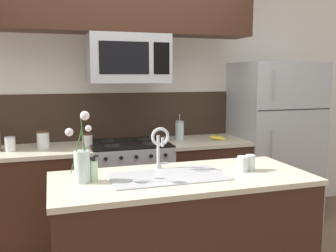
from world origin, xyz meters
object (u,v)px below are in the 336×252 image
(french_press, at_px, (180,130))
(spare_glass, at_px, (250,162))
(storage_jar_short, at_px, (43,140))
(flower_vase, at_px, (82,163))
(dish_soap_bottle, at_px, (94,170))
(storage_jar_medium, at_px, (10,144))
(stove_range, at_px, (130,188))
(sink_faucet, at_px, (160,142))
(storage_jar_squat, at_px, (87,140))
(drinking_glass, at_px, (243,164))
(refrigerator, at_px, (273,140))
(banana_bunch, at_px, (218,138))
(microwave, at_px, (128,59))

(french_press, relative_size, spare_glass, 2.42)
(storage_jar_short, bearing_deg, flower_vase, -78.65)
(dish_soap_bottle, distance_m, flower_vase, 0.09)
(storage_jar_medium, relative_size, flower_vase, 0.28)
(stove_range, relative_size, sink_faucet, 3.04)
(stove_range, xyz_separation_m, storage_jar_squat, (-0.39, 0.03, 0.51))
(stove_range, xyz_separation_m, storage_jar_short, (-0.79, 0.02, 0.53))
(storage_jar_squat, height_order, drinking_glass, storage_jar_squat)
(refrigerator, bearing_deg, storage_jar_squat, 179.60)
(banana_bunch, relative_size, flower_vase, 0.42)
(microwave, height_order, spare_glass, microwave)
(storage_jar_short, relative_size, flower_vase, 0.36)
(storage_jar_squat, height_order, dish_soap_bottle, dish_soap_bottle)
(storage_jar_short, bearing_deg, banana_bunch, -2.82)
(sink_faucet, height_order, spare_glass, sink_faucet)
(dish_soap_bottle, xyz_separation_m, drinking_glass, (1.01, -0.07, -0.02))
(french_press, bearing_deg, storage_jar_squat, -178.41)
(storage_jar_medium, distance_m, flower_vase, 1.29)
(stove_range, xyz_separation_m, spare_glass, (0.61, -1.25, 0.50))
(sink_faucet, relative_size, drinking_glass, 2.87)
(french_press, bearing_deg, stove_range, -173.69)
(storage_jar_medium, xyz_separation_m, storage_jar_squat, (0.67, 0.06, -0.01))
(dish_soap_bottle, distance_m, spare_glass, 1.08)
(french_press, height_order, drinking_glass, french_press)
(banana_bunch, bearing_deg, stove_range, 176.28)
(stove_range, relative_size, microwave, 1.25)
(banana_bunch, bearing_deg, storage_jar_squat, 175.91)
(storage_jar_medium, relative_size, storage_jar_squat, 1.10)
(storage_jar_short, bearing_deg, storage_jar_medium, -169.79)
(refrigerator, bearing_deg, storage_jar_short, 179.90)
(flower_vase, bearing_deg, stove_range, 65.71)
(storage_jar_medium, xyz_separation_m, storage_jar_short, (0.28, 0.05, 0.02))
(dish_soap_bottle, bearing_deg, sink_faucet, 16.79)
(stove_range, height_order, flower_vase, flower_vase)
(storage_jar_medium, bearing_deg, french_press, 3.03)
(storage_jar_squat, bearing_deg, stove_range, -4.94)
(drinking_glass, bearing_deg, banana_bunch, 72.62)
(stove_range, relative_size, storage_jar_medium, 7.29)
(storage_jar_squat, bearing_deg, french_press, 1.59)
(storage_jar_squat, distance_m, spare_glass, 1.63)
(sink_faucet, xyz_separation_m, drinking_glass, (0.54, -0.22, -0.14))
(storage_jar_short, xyz_separation_m, dish_soap_bottle, (0.32, -1.22, -0.01))
(stove_range, distance_m, storage_jar_squat, 0.64)
(stove_range, distance_m, spare_glass, 1.48)
(storage_jar_medium, bearing_deg, microwave, 0.23)
(dish_soap_bottle, relative_size, drinking_glass, 1.55)
(microwave, distance_m, french_press, 0.90)
(microwave, bearing_deg, refrigerator, 1.44)
(storage_jar_medium, xyz_separation_m, banana_bunch, (1.99, -0.03, -0.04))
(french_press, xyz_separation_m, drinking_glass, (-0.00, -1.33, -0.05))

